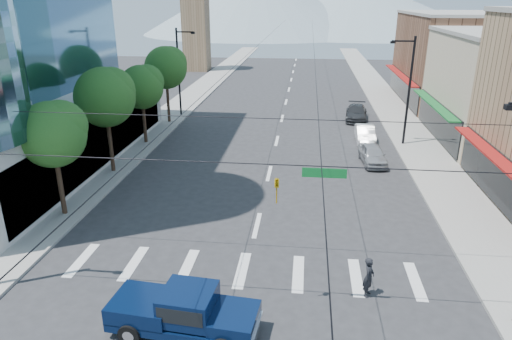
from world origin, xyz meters
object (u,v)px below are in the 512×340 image
(parked_car_near, at_px, (373,155))
(parked_car_mid, at_px, (365,134))
(pedestrian, at_px, (369,277))
(parked_car_far, at_px, (356,113))
(pickup_truck, at_px, (183,311))

(parked_car_near, bearing_deg, parked_car_mid, 84.63)
(pedestrian, relative_size, parked_car_near, 0.43)
(parked_car_near, distance_m, parked_car_mid, 5.56)
(parked_car_mid, bearing_deg, pedestrian, -95.14)
(parked_car_mid, height_order, parked_car_far, parked_car_far)
(pickup_truck, bearing_deg, parked_car_mid, 75.18)
(pedestrian, relative_size, parked_car_far, 0.35)
(parked_car_near, height_order, parked_car_far, parked_car_far)
(pickup_truck, bearing_deg, parked_car_far, 79.67)
(parked_car_mid, bearing_deg, parked_car_far, 90.99)
(pickup_truck, height_order, parked_car_near, pickup_truck)
(pickup_truck, xyz_separation_m, parked_car_mid, (9.40, 25.46, -0.27))
(pickup_truck, relative_size, parked_car_far, 1.12)
(pedestrian, xyz_separation_m, parked_car_near, (2.26, 16.76, -0.18))
(pickup_truck, xyz_separation_m, parked_car_near, (9.36, 19.90, -0.28))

